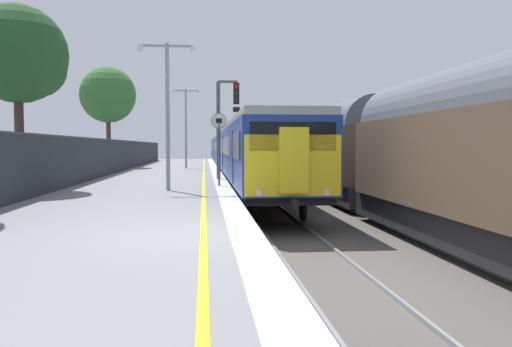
{
  "coord_description": "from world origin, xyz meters",
  "views": [
    {
      "loc": [
        -0.33,
        -9.34,
        1.55
      ],
      "look_at": [
        1.31,
        7.1,
        0.69
      ],
      "focal_mm": 36.6,
      "sensor_mm": 36.0,
      "label": 1
    }
  ],
  "objects_px": {
    "background_tree_right": "(21,57)",
    "background_tree_centre": "(107,97)",
    "platform_lamp_mid": "(168,103)",
    "signal_gantry": "(224,117)",
    "speed_limit_sign": "(219,140)",
    "commuter_train_at_platform": "(232,150)",
    "freight_train_adjacent_track": "(385,150)",
    "platform_lamp_far": "(186,122)"
  },
  "relations": [
    {
      "from": "signal_gantry",
      "to": "background_tree_centre",
      "type": "distance_m",
      "value": 17.59
    },
    {
      "from": "freight_train_adjacent_track",
      "to": "speed_limit_sign",
      "type": "relative_size",
      "value": 9.82
    },
    {
      "from": "freight_train_adjacent_track",
      "to": "signal_gantry",
      "type": "height_order",
      "value": "signal_gantry"
    },
    {
      "from": "commuter_train_at_platform",
      "to": "freight_train_adjacent_track",
      "type": "bearing_deg",
      "value": -81.43
    },
    {
      "from": "freight_train_adjacent_track",
      "to": "speed_limit_sign",
      "type": "xyz_separation_m",
      "value": [
        -5.85,
        2.21,
        0.37
      ]
    },
    {
      "from": "commuter_train_at_platform",
      "to": "freight_train_adjacent_track",
      "type": "relative_size",
      "value": 2.21
    },
    {
      "from": "commuter_train_at_platform",
      "to": "speed_limit_sign",
      "type": "bearing_deg",
      "value": -94.33
    },
    {
      "from": "signal_gantry",
      "to": "platform_lamp_far",
      "type": "xyz_separation_m",
      "value": [
        -2.23,
        12.4,
        0.37
      ]
    },
    {
      "from": "background_tree_right",
      "to": "background_tree_centre",
      "type": "bearing_deg",
      "value": 91.99
    },
    {
      "from": "background_tree_centre",
      "to": "commuter_train_at_platform",
      "type": "bearing_deg",
      "value": 25.33
    },
    {
      "from": "signal_gantry",
      "to": "background_tree_right",
      "type": "bearing_deg",
      "value": -145.17
    },
    {
      "from": "speed_limit_sign",
      "to": "commuter_train_at_platform",
      "type": "bearing_deg",
      "value": 85.67
    },
    {
      "from": "background_tree_centre",
      "to": "background_tree_right",
      "type": "xyz_separation_m",
      "value": [
        0.72,
        -20.59,
        -0.51
      ]
    },
    {
      "from": "platform_lamp_mid",
      "to": "background_tree_centre",
      "type": "xyz_separation_m",
      "value": [
        -5.94,
        21.6,
        2.18
      ]
    },
    {
      "from": "background_tree_centre",
      "to": "background_tree_right",
      "type": "relative_size",
      "value": 1.13
    },
    {
      "from": "speed_limit_sign",
      "to": "signal_gantry",
      "type": "bearing_deg",
      "value": 84.99
    },
    {
      "from": "freight_train_adjacent_track",
      "to": "background_tree_right",
      "type": "bearing_deg",
      "value": 173.75
    },
    {
      "from": "platform_lamp_mid",
      "to": "background_tree_centre",
      "type": "bearing_deg",
      "value": 105.38
    },
    {
      "from": "platform_lamp_mid",
      "to": "freight_train_adjacent_track",
      "type": "bearing_deg",
      "value": -2.99
    },
    {
      "from": "speed_limit_sign",
      "to": "background_tree_centre",
      "type": "height_order",
      "value": "background_tree_centre"
    },
    {
      "from": "platform_lamp_mid",
      "to": "background_tree_right",
      "type": "relative_size",
      "value": 0.78
    },
    {
      "from": "commuter_train_at_platform",
      "to": "background_tree_centre",
      "type": "bearing_deg",
      "value": -154.67
    },
    {
      "from": "speed_limit_sign",
      "to": "background_tree_right",
      "type": "distance_m",
      "value": 7.69
    },
    {
      "from": "platform_lamp_far",
      "to": "background_tree_centre",
      "type": "xyz_separation_m",
      "value": [
        -5.94,
        3.0,
        1.96
      ]
    },
    {
      "from": "signal_gantry",
      "to": "speed_limit_sign",
      "type": "xyz_separation_m",
      "value": [
        -0.39,
        -4.39,
        -1.11
      ]
    },
    {
      "from": "commuter_train_at_platform",
      "to": "platform_lamp_far",
      "type": "xyz_separation_m",
      "value": [
        -3.69,
        -7.56,
        2.02
      ]
    },
    {
      "from": "commuter_train_at_platform",
      "to": "platform_lamp_far",
      "type": "distance_m",
      "value": 8.65
    },
    {
      "from": "commuter_train_at_platform",
      "to": "signal_gantry",
      "type": "xyz_separation_m",
      "value": [
        -1.46,
        -19.96,
        1.65
      ]
    },
    {
      "from": "commuter_train_at_platform",
      "to": "background_tree_centre",
      "type": "height_order",
      "value": "background_tree_centre"
    },
    {
      "from": "signal_gantry",
      "to": "background_tree_centre",
      "type": "xyz_separation_m",
      "value": [
        -8.17,
        15.4,
        2.33
      ]
    },
    {
      "from": "commuter_train_at_platform",
      "to": "background_tree_right",
      "type": "height_order",
      "value": "background_tree_right"
    },
    {
      "from": "background_tree_right",
      "to": "signal_gantry",
      "type": "bearing_deg",
      "value": 34.83
    },
    {
      "from": "commuter_train_at_platform",
      "to": "platform_lamp_mid",
      "type": "height_order",
      "value": "platform_lamp_mid"
    },
    {
      "from": "platform_lamp_mid",
      "to": "signal_gantry",
      "type": "bearing_deg",
      "value": 70.25
    },
    {
      "from": "platform_lamp_far",
      "to": "background_tree_right",
      "type": "height_order",
      "value": "background_tree_right"
    },
    {
      "from": "signal_gantry",
      "to": "speed_limit_sign",
      "type": "distance_m",
      "value": 4.55
    },
    {
      "from": "platform_lamp_mid",
      "to": "background_tree_right",
      "type": "height_order",
      "value": "background_tree_right"
    },
    {
      "from": "freight_train_adjacent_track",
      "to": "signal_gantry",
      "type": "bearing_deg",
      "value": 129.62
    },
    {
      "from": "commuter_train_at_platform",
      "to": "signal_gantry",
      "type": "distance_m",
      "value": 20.08
    },
    {
      "from": "platform_lamp_mid",
      "to": "commuter_train_at_platform",
      "type": "bearing_deg",
      "value": 81.98
    },
    {
      "from": "signal_gantry",
      "to": "background_tree_right",
      "type": "xyz_separation_m",
      "value": [
        -7.45,
        -5.19,
        1.82
      ]
    },
    {
      "from": "commuter_train_at_platform",
      "to": "background_tree_right",
      "type": "relative_size",
      "value": 9.36
    }
  ]
}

